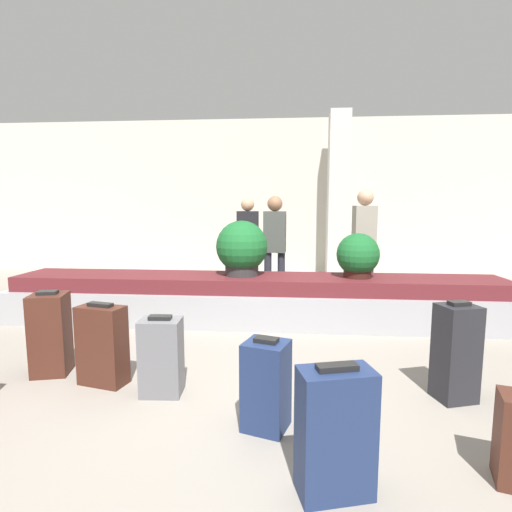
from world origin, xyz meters
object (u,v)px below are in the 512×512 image
object	(u,v)px
pillar	(338,197)
suitcase_6	(456,352)
potted_plant_1	(242,249)
potted_plant_0	(358,256)
traveler_1	(248,237)
suitcase_5	(161,356)
suitcase_3	(102,345)
traveler_0	(275,240)
traveler_2	(364,236)
suitcase_1	(50,334)
suitcase_2	(335,432)
suitcase_7	(266,385)

from	to	relation	value
pillar	suitcase_6	bearing A→B (deg)	-86.02
pillar	potted_plant_1	distance (m)	3.34
potted_plant_1	pillar	bearing A→B (deg)	62.57
potted_plant_0	traveler_1	size ratio (longest dim) A/B	0.34
suitcase_5	pillar	bearing A→B (deg)	65.76
potted_plant_0	traveler_1	xyz separation A→B (m)	(-1.52, 1.68, 0.09)
suitcase_3	traveler_0	distance (m)	3.19
suitcase_5	traveler_1	xyz separation A→B (m)	(0.28, 3.68, 0.63)
traveler_1	traveler_2	size ratio (longest dim) A/B	0.94
suitcase_1	potted_plant_0	world-z (taller)	potted_plant_0
pillar	traveler_0	bearing A→B (deg)	-120.34
traveler_2	potted_plant_1	bearing A→B (deg)	-159.02
suitcase_3	suitcase_2	bearing A→B (deg)	-19.07
potted_plant_1	suitcase_7	bearing A→B (deg)	-79.50
suitcase_5	suitcase_3	bearing A→B (deg)	163.09
suitcase_6	traveler_1	xyz separation A→B (m)	(-1.94, 3.58, 0.56)
suitcase_2	suitcase_7	distance (m)	0.69
potted_plant_1	traveler_0	xyz separation A→B (m)	(0.37, 0.97, 0.02)
pillar	traveler_2	bearing A→B (deg)	-84.65
suitcase_5	potted_plant_0	xyz separation A→B (m)	(1.80, 2.00, 0.54)
traveler_0	pillar	bearing A→B (deg)	64.69
suitcase_1	suitcase_2	size ratio (longest dim) A/B	1.07
suitcase_5	traveler_0	bearing A→B (deg)	72.54
suitcase_6	potted_plant_1	distance (m)	2.72
suitcase_2	suitcase_3	world-z (taller)	suitcase_2
suitcase_1	suitcase_3	distance (m)	0.56
pillar	potted_plant_0	world-z (taller)	pillar
pillar	potted_plant_1	world-z (taller)	pillar
suitcase_1	suitcase_2	xyz separation A→B (m)	(2.29, -1.27, -0.02)
pillar	suitcase_3	size ratio (longest dim) A/B	4.71
traveler_1	suitcase_2	bearing A→B (deg)	127.74
suitcase_5	suitcase_6	bearing A→B (deg)	-0.73
traveler_1	suitcase_6	bearing A→B (deg)	144.87
suitcase_6	potted_plant_0	xyz separation A→B (m)	(-0.42, 1.90, 0.48)
suitcase_2	suitcase_6	world-z (taller)	suitcase_6
suitcase_5	suitcase_6	size ratio (longest dim) A/B	0.82
potted_plant_0	traveler_2	world-z (taller)	traveler_2
traveler_2	pillar	bearing A→B (deg)	84.50
suitcase_2	potted_plant_1	size ratio (longest dim) A/B	1.00
suitcase_5	potted_plant_0	size ratio (longest dim) A/B	1.16
traveler_1	potted_plant_0	bearing A→B (deg)	158.56
pillar	suitcase_6	distance (m)	4.99
suitcase_7	potted_plant_0	distance (m)	2.66
suitcase_3	suitcase_1	bearing A→B (deg)	177.05
suitcase_7	traveler_2	xyz separation A→B (m)	(1.23, 3.47, 0.71)
suitcase_6	pillar	bearing A→B (deg)	77.13
suitcase_2	suitcase_7	xyz separation A→B (m)	(-0.38, 0.57, -0.04)
pillar	suitcase_5	xyz separation A→B (m)	(-1.89, -4.92, -1.30)
suitcase_3	suitcase_6	distance (m)	2.76
pillar	traveler_1	xyz separation A→B (m)	(-1.61, -1.24, -0.67)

